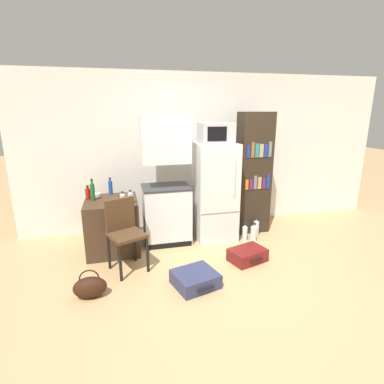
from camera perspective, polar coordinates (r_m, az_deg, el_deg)
The scene contains 20 objects.
ground_plane at distance 3.84m, azimuth 9.36°, elevation -16.13°, with size 24.00×24.00×0.00m, color tan.
wall_back at distance 5.27m, azimuth 3.48°, elevation 7.73°, with size 6.40×0.10×2.59m.
side_table at distance 4.51m, azimuth -14.86°, elevation -6.13°, with size 0.73×0.76×0.76m.
kitchen_hutch at distance 4.51m, azimuth -5.00°, elevation 1.14°, with size 0.71×0.55×1.92m.
refrigerator at distance 4.68m, azimuth 4.35°, elevation 0.03°, with size 0.62×0.63×1.52m.
microwave at distance 4.53m, azimuth 4.59°, elevation 11.17°, with size 0.49×0.38×0.30m.
bookshelf at distance 5.01m, azimuth 11.61°, elevation 3.44°, with size 0.52×0.34×1.97m.
bottle_blue_soda at distance 4.69m, azimuth -15.27°, elevation 0.92°, with size 0.06×0.06×0.25m.
bottle_milk_white at distance 4.10m, azimuth -13.04°, elevation -1.39°, with size 0.07×0.07×0.19m.
bottle_ketchup_red at distance 4.50m, azimuth -19.19°, elevation -0.27°, with size 0.07×0.07×0.20m.
bottle_clear_short at distance 4.15m, azimuth -11.62°, elevation -1.09°, with size 0.07×0.07×0.19m.
bottle_green_tall at distance 4.40m, azimuth -18.40°, elevation 0.07°, with size 0.06×0.06×0.31m.
bowl at distance 4.65m, azimuth -17.83°, elevation -0.50°, with size 0.14×0.14×0.04m.
chair at distance 3.90m, azimuth -12.87°, elevation -6.66°, with size 0.52×0.52×0.92m.
suitcase_large_flat at distance 3.65m, azimuth 0.62°, elevation -16.23°, with size 0.58×0.55×0.17m.
suitcase_small_flat at distance 4.23m, azimuth 10.52°, elevation -11.71°, with size 0.55×0.46×0.18m.
handbag at distance 3.61m, azimuth -18.86°, elevation -16.76°, with size 0.36×0.20×0.33m.
water_bottle_front at distance 5.02m, azimuth 12.09°, elevation -6.77°, with size 0.09×0.09×0.31m.
water_bottle_middle at distance 4.83m, azimuth 10.02°, elevation -7.71°, with size 0.08×0.08×0.29m.
water_bottle_back at distance 4.82m, azimuth 11.65°, elevation -7.73°, with size 0.10×0.10×0.30m.
Camera 1 is at (-1.35, -2.99, 1.99)m, focal length 28.00 mm.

